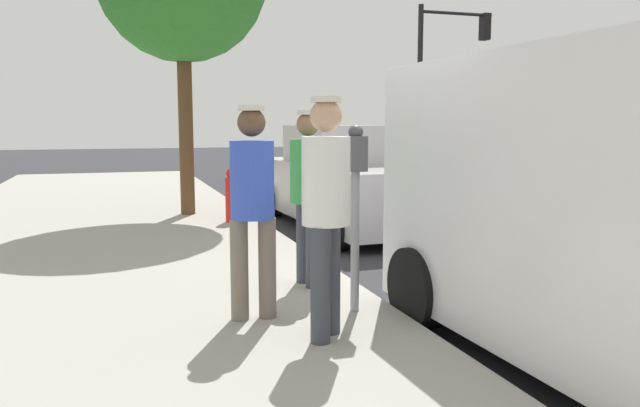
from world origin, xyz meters
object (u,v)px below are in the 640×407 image
Objects in this scene: parking_meter_near at (355,186)px; pedestrian_in_blue at (252,199)px; traffic_light_corner at (445,63)px; fire_hydrant at (233,195)px; pedestrian_in_green at (308,187)px; parked_sedan_behind at (351,181)px; pedestrian_in_white at (326,202)px.

parking_meter_near is 0.91× the size of pedestrian_in_blue.
fire_hydrant is (7.93, 7.64, -2.95)m from traffic_light_corner.
pedestrian_in_blue is at bearing -3.24° from parking_meter_near.
parking_meter_near is at bearing 91.15° from fire_hydrant.
pedestrian_in_blue is 1.94× the size of fire_hydrant.
fire_hydrant is (-0.02, -4.08, -0.52)m from pedestrian_in_green.
fire_hydrant is (1.89, -0.21, -0.18)m from parked_sedan_behind.
pedestrian_in_blue reaches higher than fire_hydrant.
traffic_light_corner reaches higher than parked_sedan_behind.
pedestrian_in_blue is (0.71, 0.86, 0.01)m from pedestrian_in_green.
parking_meter_near is 0.29× the size of traffic_light_corner.
parking_meter_near is 5.03m from fire_hydrant.
traffic_light_corner is (-7.83, -12.62, 2.34)m from parking_meter_near.
parking_meter_near is at bearing 58.18° from traffic_light_corner.
pedestrian_in_white is (0.32, 1.46, 0.04)m from pedestrian_in_green.
traffic_light_corner is (-6.04, -7.85, 2.77)m from parked_sedan_behind.
pedestrian_in_white reaches higher than pedestrian_in_green.
pedestrian_in_blue is at bearing 55.43° from traffic_light_corner.
pedestrian_in_blue reaches higher than parked_sedan_behind.
pedestrian_in_green is at bearing -102.28° from pedestrian_in_white.
pedestrian_in_white is at bearing 123.11° from pedestrian_in_blue.
parking_meter_near is 1.77× the size of fire_hydrant.
pedestrian_in_white is 0.38× the size of parked_sedan_behind.
parking_meter_near is 5.12m from parked_sedan_behind.
parking_meter_near reaches higher than parked_sedan_behind.
pedestrian_in_green is 0.96× the size of pedestrian_in_white.
traffic_light_corner is 6.05× the size of fire_hydrant.
traffic_light_corner is (-8.27, -13.18, 2.38)m from pedestrian_in_white.
pedestrian_in_blue is at bearing -56.89° from pedestrian_in_white.
pedestrian_in_green is 0.32× the size of traffic_light_corner.
pedestrian_in_green is at bearing 89.70° from fire_hydrant.
parking_meter_near is 0.89× the size of pedestrian_in_white.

